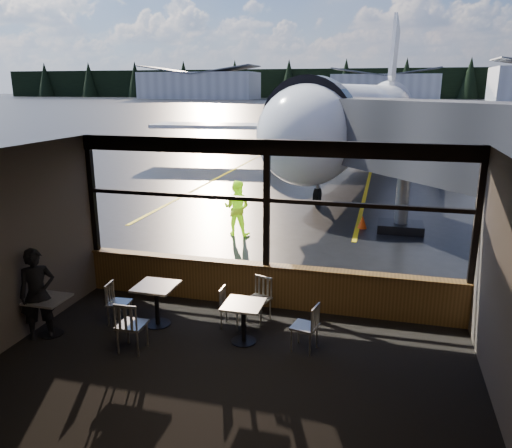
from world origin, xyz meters
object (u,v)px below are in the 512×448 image
at_px(chair_near_n, 258,300).
at_px(jet_bridge, 434,167).
at_px(cafe_table_mid, 157,305).
at_px(chair_near_e, 305,327).
at_px(airliner, 367,74).
at_px(cafe_table_left, 50,316).
at_px(cafe_table_near, 244,323).
at_px(chair_near_w, 231,308).
at_px(cone_wing, 280,163).
at_px(cone_nose, 362,222).
at_px(passenger, 38,294).
at_px(ground_crew, 237,208).
at_px(chair_mid_w, 119,303).
at_px(chair_mid_s, 132,325).

bearing_deg(chair_near_n, jet_bridge, -101.91).
bearing_deg(cafe_table_mid, chair_near_e, -4.62).
xyz_separation_m(airliner, cafe_table_left, (-4.46, -23.57, -4.82)).
distance_m(cafe_table_near, chair_near_e, 1.11).
height_order(chair_near_w, cone_wing, chair_near_w).
height_order(airliner, cafe_table_mid, airliner).
bearing_deg(cafe_table_near, chair_near_e, 0.08).
xyz_separation_m(jet_bridge, cone_nose, (-1.95, 1.17, -2.05)).
relative_size(jet_bridge, cone_nose, 24.42).
distance_m(chair_near_w, passenger, 3.55).
bearing_deg(chair_near_n, cafe_table_near, 105.32).
bearing_deg(chair_near_n, ground_crew, -51.32).
height_order(chair_mid_w, ground_crew, ground_crew).
distance_m(cafe_table_mid, chair_near_n, 1.97).
bearing_deg(airliner, passenger, -95.01).
xyz_separation_m(cafe_table_near, ground_crew, (-2.10, 6.57, 0.48)).
bearing_deg(ground_crew, cafe_table_near, 110.41).
height_order(cafe_table_near, passenger, passenger).
distance_m(passenger, ground_crew, 7.48).
distance_m(chair_mid_s, cone_nose, 9.71).
height_order(cafe_table_left, chair_mid_w, chair_mid_w).
bearing_deg(passenger, chair_mid_w, -3.73).
relative_size(jet_bridge, chair_near_e, 11.72).
xyz_separation_m(jet_bridge, chair_mid_w, (-6.18, -7.02, -1.84)).
height_order(cafe_table_near, ground_crew, ground_crew).
bearing_deg(chair_mid_s, passenger, 178.23).
bearing_deg(cafe_table_mid, cone_wing, 95.13).
distance_m(chair_near_w, chair_mid_s, 1.91).
bearing_deg(cone_wing, ground_crew, -83.72).
bearing_deg(airliner, ground_crew, -94.45).
xyz_separation_m(jet_bridge, cafe_table_near, (-3.63, -7.13, -1.88)).
height_order(jet_bridge, ground_crew, jet_bridge).
xyz_separation_m(airliner, cafe_table_near, (-0.89, -22.94, -4.81)).
bearing_deg(airliner, cafe_table_near, -86.33).
bearing_deg(cafe_table_mid, jet_bridge, 51.74).
distance_m(cafe_table_near, cone_wing, 20.59).
height_order(cafe_table_mid, chair_mid_w, chair_mid_w).
height_order(airliner, cone_nose, airliner).
bearing_deg(chair_mid_s, chair_near_n, 40.78).
bearing_deg(cafe_table_near, jet_bridge, 63.05).
bearing_deg(cafe_table_left, chair_near_w, 19.65).
bearing_deg(passenger, chair_near_e, -32.51).
distance_m(jet_bridge, cafe_table_left, 10.76).
xyz_separation_m(chair_near_n, passenger, (-3.72, -1.65, 0.41)).
bearing_deg(airliner, cafe_table_mid, -90.89).
bearing_deg(ground_crew, airliner, -97.66).
distance_m(chair_mid_s, ground_crew, 7.35).
bearing_deg(cafe_table_near, chair_mid_w, 177.35).
height_order(cafe_table_mid, cone_nose, cafe_table_mid).
distance_m(jet_bridge, chair_mid_w, 9.53).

